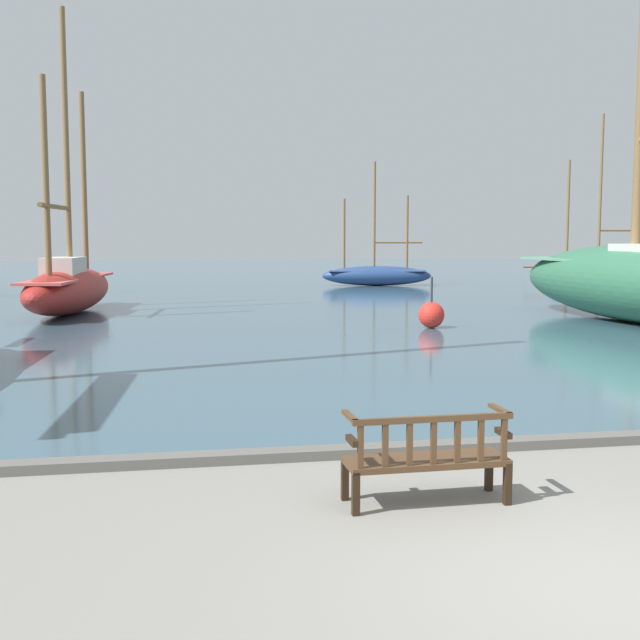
{
  "coord_description": "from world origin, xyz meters",
  "views": [
    {
      "loc": [
        -3.16,
        -5.3,
        2.62
      ],
      "look_at": [
        -0.38,
        10.0,
        1.0
      ],
      "focal_mm": 45.0,
      "sensor_mm": 36.0,
      "label": 1
    }
  ],
  "objects_px": {
    "sailboat_nearest_port": "(601,270)",
    "channel_buoy": "(431,315)",
    "sailboat_far_port": "(377,274)",
    "sailboat_distant_harbor": "(69,285)",
    "park_bench": "(427,457)"
  },
  "relations": [
    {
      "from": "sailboat_nearest_port",
      "to": "sailboat_distant_harbor",
      "type": "relative_size",
      "value": 0.93
    },
    {
      "from": "sailboat_far_port",
      "to": "channel_buoy",
      "type": "bearing_deg",
      "value": -99.87
    },
    {
      "from": "sailboat_nearest_port",
      "to": "sailboat_distant_harbor",
      "type": "bearing_deg",
      "value": -153.33
    },
    {
      "from": "sailboat_nearest_port",
      "to": "sailboat_far_port",
      "type": "xyz_separation_m",
      "value": [
        -12.98,
        -0.53,
        -0.12
      ]
    },
    {
      "from": "sailboat_far_port",
      "to": "channel_buoy",
      "type": "relative_size",
      "value": 4.48
    },
    {
      "from": "sailboat_nearest_port",
      "to": "channel_buoy",
      "type": "distance_m",
      "value": 25.64
    },
    {
      "from": "park_bench",
      "to": "sailboat_nearest_port",
      "type": "distance_m",
      "value": 39.75
    },
    {
      "from": "sailboat_nearest_port",
      "to": "channel_buoy",
      "type": "height_order",
      "value": "sailboat_nearest_port"
    },
    {
      "from": "park_bench",
      "to": "sailboat_distant_harbor",
      "type": "relative_size",
      "value": 0.16
    },
    {
      "from": "sailboat_distant_harbor",
      "to": "channel_buoy",
      "type": "bearing_deg",
      "value": -30.91
    },
    {
      "from": "channel_buoy",
      "to": "park_bench",
      "type": "bearing_deg",
      "value": -108.36
    },
    {
      "from": "sailboat_far_port",
      "to": "channel_buoy",
      "type": "height_order",
      "value": "sailboat_far_port"
    },
    {
      "from": "sailboat_nearest_port",
      "to": "channel_buoy",
      "type": "relative_size",
      "value": 6.47
    },
    {
      "from": "channel_buoy",
      "to": "sailboat_far_port",
      "type": "bearing_deg",
      "value": 80.13
    },
    {
      "from": "park_bench",
      "to": "channel_buoy",
      "type": "relative_size",
      "value": 1.13
    }
  ]
}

